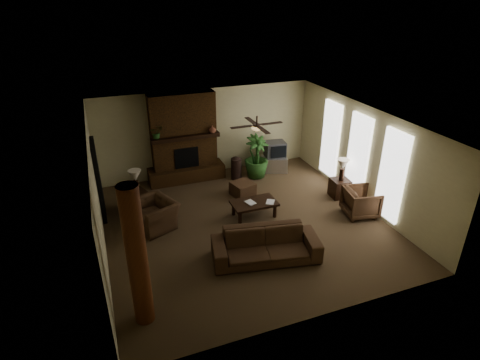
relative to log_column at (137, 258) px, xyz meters
name	(u,v)px	position (x,y,z in m)	size (l,w,h in m)	color
room_shell	(246,176)	(2.95, 2.40, 0.00)	(7.00, 7.00, 7.00)	#4F3C27
fireplace	(184,145)	(2.15, 5.62, -0.24)	(2.40, 0.70, 2.80)	#4C2E14
windows	(358,156)	(6.40, 2.60, -0.05)	(0.08, 3.65, 2.35)	white
log_column	(137,258)	(0.00, 0.00, 0.00)	(0.36, 0.36, 2.80)	brown
doorway	(98,180)	(-0.49, 4.20, -0.35)	(0.10, 1.00, 2.10)	black
ceiling_fan	(257,127)	(3.35, 2.70, 1.13)	(1.35, 1.35, 0.37)	black
sofa	(266,241)	(2.85, 0.89, -0.93)	(2.41, 0.70, 0.94)	#462F1E
armchair_left	(153,210)	(0.71, 3.13, -0.92)	(1.11, 0.72, 0.97)	#462F1E
armchair_right	(361,201)	(6.04, 1.75, -0.97)	(0.83, 0.78, 0.86)	#462F1E
coffee_table	(254,204)	(3.31, 2.69, -1.03)	(1.20, 0.70, 0.43)	black
ottoman	(243,189)	(3.46, 3.93, -1.20)	(0.60, 0.60, 0.40)	#462F1E
tv_stand	(274,164)	(5.06, 5.15, -1.15)	(0.85, 0.50, 0.50)	#B2B2B4
tv	(275,149)	(5.10, 5.20, -0.64)	(0.71, 0.60, 0.52)	#3B3B3E
floor_vase	(236,166)	(3.66, 5.04, -0.97)	(0.34, 0.34, 0.77)	black
floor_plant	(256,165)	(4.33, 4.98, -1.01)	(0.78, 1.39, 0.78)	#275020
side_table_left	(137,200)	(0.41, 4.18, -1.12)	(0.50, 0.50, 0.55)	black
lamp_left	(135,177)	(0.44, 4.14, -0.40)	(0.46, 0.46, 0.65)	black
side_table_right	(340,188)	(6.10, 2.84, -1.12)	(0.50, 0.50, 0.55)	black
lamp_right	(343,166)	(6.10, 2.82, -0.40)	(0.43, 0.43, 0.65)	black
mantel_plant	(156,133)	(1.30, 5.42, 0.32)	(0.38, 0.42, 0.33)	#275020
mantel_vase	(213,129)	(2.99, 5.32, 0.27)	(0.22, 0.23, 0.22)	brown
book_a	(247,199)	(3.09, 2.65, -0.83)	(0.22, 0.03, 0.29)	#999999
book_b	(266,197)	(3.62, 2.58, -0.82)	(0.21, 0.02, 0.29)	#999999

